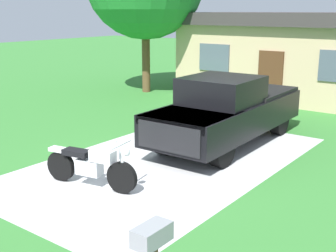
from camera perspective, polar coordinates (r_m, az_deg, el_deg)
name	(u,v)px	position (r m, az deg, el deg)	size (l,w,h in m)	color
ground_plane	(168,162)	(10.89, -0.02, -4.61)	(80.00, 80.00, 0.00)	#347931
driveway_pad	(168,162)	(10.88, -0.02, -4.60)	(4.85, 8.43, 0.01)	#BEBEBE
motorcycle	(91,165)	(9.39, -9.89, -4.98)	(2.19, 0.77, 1.09)	black
pickup_truck	(229,109)	(12.30, 7.81, 2.13)	(2.13, 5.67, 1.90)	black
mailbox	(152,248)	(5.22, -2.06, -15.42)	(0.26, 0.48, 1.26)	#4C3823
neighbor_house	(296,54)	(19.78, 16.16, 8.85)	(9.60, 5.60, 3.50)	tan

